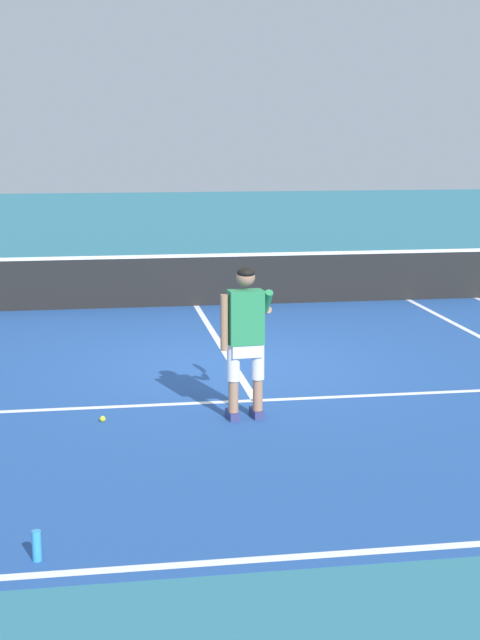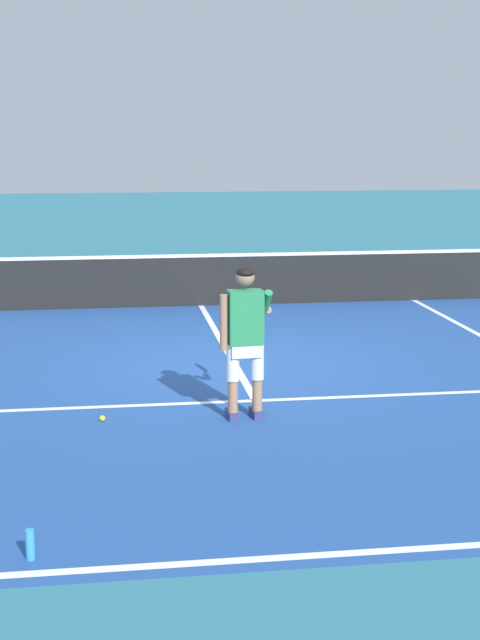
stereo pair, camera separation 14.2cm
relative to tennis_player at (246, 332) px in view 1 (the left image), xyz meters
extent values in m
plane|color=teal|center=(0.23, 2.41, -0.99)|extent=(80.00, 80.00, 0.00)
cube|color=#234C93|center=(0.23, 1.76, -0.99)|extent=(10.98, 11.00, 0.00)
cube|color=white|center=(0.23, -3.54, -0.99)|extent=(10.98, 0.10, 0.01)
cube|color=white|center=(0.23, 0.66, -0.99)|extent=(8.23, 0.10, 0.01)
cube|color=white|center=(0.23, 3.86, -0.99)|extent=(0.10, 6.40, 0.01)
cube|color=black|center=(0.23, 7.06, -0.53)|extent=(11.84, 0.02, 0.91)
cube|color=white|center=(0.23, 7.06, -0.05)|extent=(11.84, 0.03, 0.06)
cube|color=navy|center=(-0.15, 0.00, -0.94)|extent=(0.13, 0.29, 0.09)
cube|color=navy|center=(0.13, 0.02, -0.94)|extent=(0.13, 0.29, 0.09)
cylinder|color=#A37556|center=(-0.14, -0.04, -0.72)|extent=(0.11, 0.11, 0.36)
cylinder|color=silver|center=(-0.14, -0.04, -0.33)|extent=(0.14, 0.14, 0.41)
cylinder|color=#A37556|center=(0.13, -0.02, -0.72)|extent=(0.11, 0.11, 0.36)
cylinder|color=silver|center=(0.13, -0.02, -0.33)|extent=(0.14, 0.14, 0.41)
cube|color=silver|center=(-0.01, -0.03, -0.17)|extent=(0.36, 0.23, 0.20)
cube|color=#28844C|center=(-0.01, -0.03, 0.17)|extent=(0.40, 0.25, 0.60)
cylinder|color=#A37556|center=(-0.24, -0.05, 0.12)|extent=(0.09, 0.09, 0.62)
cylinder|color=#28844C|center=(0.25, 0.08, 0.32)|extent=(0.11, 0.27, 0.29)
cylinder|color=#A37556|center=(0.27, 0.30, 0.18)|extent=(0.11, 0.30, 0.14)
sphere|color=#A37556|center=(-0.01, -0.02, 0.62)|extent=(0.21, 0.21, 0.21)
ellipsoid|color=black|center=(0.00, -0.04, 0.67)|extent=(0.22, 0.22, 0.12)
cylinder|color=#232326|center=(0.27, 0.52, 0.15)|extent=(0.05, 0.20, 0.03)
cylinder|color=black|center=(0.25, 0.67, 0.15)|extent=(0.03, 0.10, 0.02)
torus|color=black|center=(0.24, 0.85, 0.15)|extent=(0.05, 0.30, 0.30)
cylinder|color=silver|center=(0.24, 0.85, 0.15)|extent=(0.03, 0.25, 0.25)
sphere|color=#CCE02D|center=(-1.59, 0.11, -0.96)|extent=(0.07, 0.07, 0.07)
cylinder|color=#3393D6|center=(-2.12, -3.29, -0.87)|extent=(0.07, 0.07, 0.24)
camera|label=1|loc=(-1.63, -9.92, 2.13)|focal=52.38mm
camera|label=2|loc=(-1.49, -9.94, 2.13)|focal=52.38mm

